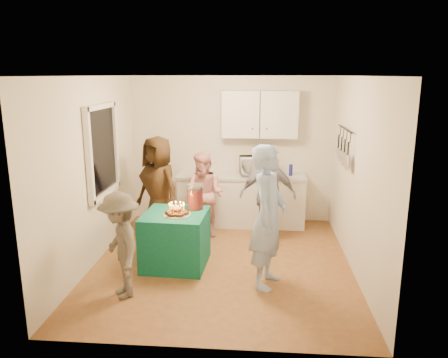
# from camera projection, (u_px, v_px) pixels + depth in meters

# --- Properties ---
(floor) EXTENTS (4.00, 4.00, 0.00)m
(floor) POSITION_uv_depth(u_px,v_px,m) (222.00, 263.00, 6.22)
(floor) COLOR brown
(floor) RESTS_ON ground
(ceiling) EXTENTS (4.00, 4.00, 0.00)m
(ceiling) POSITION_uv_depth(u_px,v_px,m) (222.00, 76.00, 5.61)
(ceiling) COLOR white
(ceiling) RESTS_ON floor
(back_wall) EXTENTS (3.60, 3.60, 0.00)m
(back_wall) POSITION_uv_depth(u_px,v_px,m) (231.00, 150.00, 7.86)
(back_wall) COLOR silver
(back_wall) RESTS_ON floor
(left_wall) EXTENTS (4.00, 4.00, 0.00)m
(left_wall) POSITION_uv_depth(u_px,v_px,m) (93.00, 172.00, 6.06)
(left_wall) COLOR silver
(left_wall) RESTS_ON floor
(right_wall) EXTENTS (4.00, 4.00, 0.00)m
(right_wall) POSITION_uv_depth(u_px,v_px,m) (357.00, 177.00, 5.78)
(right_wall) COLOR silver
(right_wall) RESTS_ON floor
(window_night) EXTENTS (0.04, 1.00, 1.20)m
(window_night) POSITION_uv_depth(u_px,v_px,m) (102.00, 151.00, 6.29)
(window_night) COLOR black
(window_night) RESTS_ON left_wall
(counter) EXTENTS (2.20, 0.58, 0.86)m
(counter) POSITION_uv_depth(u_px,v_px,m) (241.00, 201.00, 7.75)
(counter) COLOR white
(counter) RESTS_ON floor
(countertop) EXTENTS (2.24, 0.62, 0.05)m
(countertop) POSITION_uv_depth(u_px,v_px,m) (242.00, 176.00, 7.65)
(countertop) COLOR beige
(countertop) RESTS_ON counter
(upper_cabinet) EXTENTS (1.30, 0.30, 0.80)m
(upper_cabinet) POSITION_uv_depth(u_px,v_px,m) (260.00, 114.00, 7.52)
(upper_cabinet) COLOR white
(upper_cabinet) RESTS_ON back_wall
(pot_rack) EXTENTS (0.12, 1.00, 0.60)m
(pot_rack) POSITION_uv_depth(u_px,v_px,m) (343.00, 146.00, 6.39)
(pot_rack) COLOR black
(pot_rack) RESTS_ON right_wall
(microwave) EXTENTS (0.63, 0.48, 0.32)m
(microwave) POSITION_uv_depth(u_px,v_px,m) (257.00, 166.00, 7.58)
(microwave) COLOR white
(microwave) RESTS_ON countertop
(party_table) EXTENTS (0.89, 0.89, 0.76)m
(party_table) POSITION_uv_depth(u_px,v_px,m) (176.00, 239.00, 6.09)
(party_table) COLOR #0E604A
(party_table) RESTS_ON floor
(donut_cake) EXTENTS (0.38, 0.38, 0.18)m
(donut_cake) POSITION_uv_depth(u_px,v_px,m) (177.00, 209.00, 5.90)
(donut_cake) COLOR #381C0C
(donut_cake) RESTS_ON party_table
(punch_jar) EXTENTS (0.22, 0.22, 0.34)m
(punch_jar) POSITION_uv_depth(u_px,v_px,m) (195.00, 197.00, 6.15)
(punch_jar) COLOR red
(punch_jar) RESTS_ON party_table
(man_birthday) EXTENTS (0.60, 0.75, 1.81)m
(man_birthday) POSITION_uv_depth(u_px,v_px,m) (268.00, 217.00, 5.39)
(man_birthday) COLOR #A1BDEA
(man_birthday) RESTS_ON floor
(woman_back_left) EXTENTS (0.98, 0.92, 1.69)m
(woman_back_left) POSITION_uv_depth(u_px,v_px,m) (158.00, 189.00, 6.96)
(woman_back_left) COLOR #4E3116
(woman_back_left) RESTS_ON floor
(woman_back_center) EXTENTS (0.82, 0.73, 1.40)m
(woman_back_center) POSITION_uv_depth(u_px,v_px,m) (205.00, 195.00, 7.13)
(woman_back_center) COLOR #DC727E
(woman_back_center) RESTS_ON floor
(woman_back_right) EXTENTS (0.92, 0.45, 1.52)m
(woman_back_right) POSITION_uv_depth(u_px,v_px,m) (268.00, 196.00, 6.86)
(woman_back_right) COLOR #111138
(woman_back_right) RESTS_ON floor
(child_near_left) EXTENTS (0.85, 0.97, 1.30)m
(child_near_left) POSITION_uv_depth(u_px,v_px,m) (120.00, 245.00, 5.16)
(child_near_left) COLOR #4E483E
(child_near_left) RESTS_ON floor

